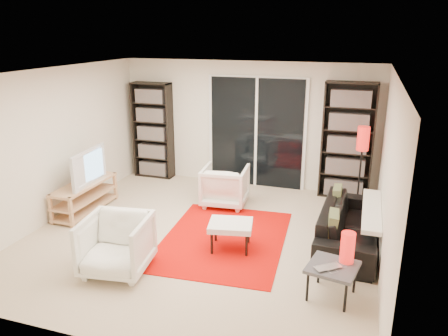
{
  "coord_description": "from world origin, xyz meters",
  "views": [
    {
      "loc": [
        2.16,
        -5.53,
        2.95
      ],
      "look_at": [
        0.25,
        0.3,
        1.0
      ],
      "focal_mm": 35.0,
      "sensor_mm": 36.0,
      "label": 1
    }
  ],
  "objects_px": {
    "sofa": "(350,225)",
    "armchair_front": "(116,245)",
    "bookshelf_right": "(347,141)",
    "armchair_back": "(225,186)",
    "side_table": "(333,269)",
    "bookshelf_left": "(153,131)",
    "ottoman": "(231,226)",
    "floor_lamp": "(362,147)",
    "tv_stand": "(85,196)"
  },
  "relations": [
    {
      "from": "bookshelf_right",
      "to": "sofa",
      "type": "bearing_deg",
      "value": -84.03
    },
    {
      "from": "ottoman",
      "to": "side_table",
      "type": "relative_size",
      "value": 1.08
    },
    {
      "from": "bookshelf_left",
      "to": "floor_lamp",
      "type": "height_order",
      "value": "bookshelf_left"
    },
    {
      "from": "side_table",
      "to": "ottoman",
      "type": "bearing_deg",
      "value": 152.76
    },
    {
      "from": "bookshelf_left",
      "to": "bookshelf_right",
      "type": "bearing_deg",
      "value": -0.0
    },
    {
      "from": "bookshelf_right",
      "to": "sofa",
      "type": "xyz_separation_m",
      "value": [
        0.2,
        -1.91,
        -0.76
      ]
    },
    {
      "from": "tv_stand",
      "to": "armchair_back",
      "type": "bearing_deg",
      "value": 24.92
    },
    {
      "from": "sofa",
      "to": "ottoman",
      "type": "relative_size",
      "value": 2.96
    },
    {
      "from": "armchair_back",
      "to": "side_table",
      "type": "relative_size",
      "value": 1.23
    },
    {
      "from": "bookshelf_left",
      "to": "tv_stand",
      "type": "height_order",
      "value": "bookshelf_left"
    },
    {
      "from": "bookshelf_right",
      "to": "armchair_back",
      "type": "bearing_deg",
      "value": -151.64
    },
    {
      "from": "side_table",
      "to": "floor_lamp",
      "type": "bearing_deg",
      "value": 85.99
    },
    {
      "from": "bookshelf_right",
      "to": "armchair_back",
      "type": "xyz_separation_m",
      "value": [
        -1.95,
        -1.05,
        -0.7
      ]
    },
    {
      "from": "armchair_back",
      "to": "armchair_front",
      "type": "distance_m",
      "value": 2.62
    },
    {
      "from": "side_table",
      "to": "floor_lamp",
      "type": "height_order",
      "value": "floor_lamp"
    },
    {
      "from": "ottoman",
      "to": "floor_lamp",
      "type": "xyz_separation_m",
      "value": [
        1.64,
        2.01,
        0.77
      ]
    },
    {
      "from": "side_table",
      "to": "bookshelf_right",
      "type": "bearing_deg",
      "value": 91.22
    },
    {
      "from": "bookshelf_left",
      "to": "floor_lamp",
      "type": "relative_size",
      "value": 1.35
    },
    {
      "from": "bookshelf_left",
      "to": "tv_stand",
      "type": "xyz_separation_m",
      "value": [
        -0.26,
        -2.06,
        -0.71
      ]
    },
    {
      "from": "tv_stand",
      "to": "armchair_back",
      "type": "relative_size",
      "value": 1.75
    },
    {
      "from": "ottoman",
      "to": "armchair_front",
      "type": "bearing_deg",
      "value": -139.47
    },
    {
      "from": "floor_lamp",
      "to": "side_table",
      "type": "bearing_deg",
      "value": -94.01
    },
    {
      "from": "side_table",
      "to": "floor_lamp",
      "type": "distance_m",
      "value": 2.86
    },
    {
      "from": "tv_stand",
      "to": "armchair_front",
      "type": "distance_m",
      "value": 2.19
    },
    {
      "from": "tv_stand",
      "to": "side_table",
      "type": "bearing_deg",
      "value": -16.89
    },
    {
      "from": "side_table",
      "to": "tv_stand",
      "type": "bearing_deg",
      "value": 163.11
    },
    {
      "from": "ottoman",
      "to": "bookshelf_left",
      "type": "bearing_deg",
      "value": 133.8
    },
    {
      "from": "armchair_back",
      "to": "side_table",
      "type": "xyz_separation_m",
      "value": [
        2.02,
        -2.27,
        0.01
      ]
    },
    {
      "from": "ottoman",
      "to": "floor_lamp",
      "type": "bearing_deg",
      "value": 50.79
    },
    {
      "from": "armchair_front",
      "to": "floor_lamp",
      "type": "xyz_separation_m",
      "value": [
        2.83,
        3.02,
        0.74
      ]
    },
    {
      "from": "tv_stand",
      "to": "side_table",
      "type": "relative_size",
      "value": 2.16
    },
    {
      "from": "sofa",
      "to": "armchair_front",
      "type": "xyz_separation_m",
      "value": [
        -2.76,
        -1.69,
        0.08
      ]
    },
    {
      "from": "bookshelf_left",
      "to": "ottoman",
      "type": "bearing_deg",
      "value": -46.2
    },
    {
      "from": "bookshelf_right",
      "to": "tv_stand",
      "type": "distance_m",
      "value": 4.66
    },
    {
      "from": "bookshelf_left",
      "to": "floor_lamp",
      "type": "bearing_deg",
      "value": -7.99
    },
    {
      "from": "armchair_front",
      "to": "ottoman",
      "type": "xyz_separation_m",
      "value": [
        1.19,
        1.02,
        -0.02
      ]
    },
    {
      "from": "bookshelf_right",
      "to": "floor_lamp",
      "type": "relative_size",
      "value": 1.45
    },
    {
      "from": "tv_stand",
      "to": "armchair_front",
      "type": "relative_size",
      "value": 1.66
    },
    {
      "from": "bookshelf_right",
      "to": "armchair_front",
      "type": "bearing_deg",
      "value": -125.44
    },
    {
      "from": "sofa",
      "to": "floor_lamp",
      "type": "height_order",
      "value": "floor_lamp"
    },
    {
      "from": "tv_stand",
      "to": "floor_lamp",
      "type": "xyz_separation_m",
      "value": [
        4.37,
        1.48,
        0.85
      ]
    },
    {
      "from": "bookshelf_right",
      "to": "side_table",
      "type": "height_order",
      "value": "bookshelf_right"
    },
    {
      "from": "sofa",
      "to": "armchair_front",
      "type": "relative_size",
      "value": 2.47
    },
    {
      "from": "bookshelf_left",
      "to": "tv_stand",
      "type": "relative_size",
      "value": 1.45
    },
    {
      "from": "bookshelf_right",
      "to": "ottoman",
      "type": "height_order",
      "value": "bookshelf_right"
    },
    {
      "from": "armchair_back",
      "to": "side_table",
      "type": "distance_m",
      "value": 3.04
    },
    {
      "from": "armchair_front",
      "to": "bookshelf_right",
      "type": "bearing_deg",
      "value": 46.87
    },
    {
      "from": "bookshelf_right",
      "to": "side_table",
      "type": "bearing_deg",
      "value": -88.78
    },
    {
      "from": "bookshelf_right",
      "to": "armchair_back",
      "type": "relative_size",
      "value": 2.72
    },
    {
      "from": "tv_stand",
      "to": "floor_lamp",
      "type": "bearing_deg",
      "value": 18.69
    }
  ]
}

